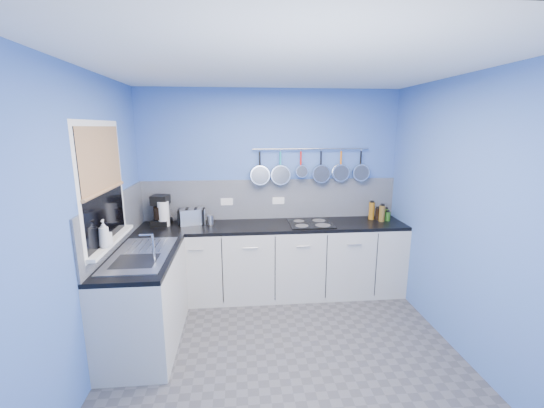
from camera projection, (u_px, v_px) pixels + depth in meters
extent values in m
cube|color=#47474C|center=(285.00, 354.00, 3.22)|extent=(3.20, 3.00, 0.02)
cube|color=white|center=(288.00, 65.00, 2.68)|extent=(3.20, 3.00, 0.02)
cube|color=#4266B7|center=(270.00, 191.00, 4.42)|extent=(3.20, 0.02, 2.50)
cube|color=#4266B7|center=(334.00, 318.00, 1.48)|extent=(3.20, 0.02, 2.50)
cube|color=#4266B7|center=(88.00, 228.00, 2.80)|extent=(0.02, 3.00, 2.50)
cube|color=#4266B7|center=(466.00, 218.00, 3.10)|extent=(0.02, 3.00, 2.50)
cube|color=#8C909C|center=(270.00, 199.00, 4.42)|extent=(3.20, 0.02, 0.50)
cube|color=#8C909C|center=(117.00, 220.00, 3.41)|extent=(0.02, 1.80, 0.50)
cube|color=#B9B6AF|center=(273.00, 261.00, 4.29)|extent=(3.20, 0.60, 0.86)
cube|color=black|center=(273.00, 226.00, 4.19)|extent=(3.20, 0.60, 0.04)
cube|color=#B9B6AF|center=(145.00, 301.00, 3.30)|extent=(0.60, 1.20, 0.86)
cube|color=black|center=(141.00, 257.00, 3.20)|extent=(0.60, 1.20, 0.04)
cube|color=white|center=(103.00, 185.00, 3.03)|extent=(0.01, 1.00, 1.10)
cube|color=black|center=(103.00, 185.00, 3.03)|extent=(0.01, 0.90, 1.00)
cube|color=#A88153|center=(101.00, 159.00, 2.98)|extent=(0.01, 0.90, 0.55)
cube|color=white|center=(111.00, 241.00, 3.14)|extent=(0.10, 0.98, 0.03)
cube|color=silver|center=(141.00, 254.00, 3.20)|extent=(0.50, 0.95, 0.01)
cube|color=white|center=(227.00, 202.00, 4.36)|extent=(0.15, 0.01, 0.09)
cube|color=white|center=(278.00, 201.00, 4.42)|extent=(0.15, 0.01, 0.09)
cylinder|color=silver|center=(311.00, 149.00, 4.29)|extent=(1.45, 0.02, 0.02)
imported|color=white|center=(104.00, 234.00, 2.92)|extent=(0.10, 0.10, 0.24)
imported|color=white|center=(105.00, 236.00, 2.96)|extent=(0.09, 0.10, 0.17)
cylinder|color=white|center=(164.00, 214.00, 4.09)|extent=(0.14, 0.14, 0.29)
cube|color=silver|center=(192.00, 216.00, 4.18)|extent=(0.33, 0.24, 0.19)
cylinder|color=silver|center=(210.00, 220.00, 4.17)|extent=(0.09, 0.09, 0.11)
cube|color=black|center=(311.00, 224.00, 4.20)|extent=(0.52, 0.46, 0.01)
cylinder|color=#3F721E|center=(386.00, 214.00, 4.44)|extent=(0.06, 0.06, 0.13)
cylinder|color=black|center=(377.00, 214.00, 4.40)|extent=(0.06, 0.06, 0.14)
cylinder|color=#8C5914|center=(372.00, 211.00, 4.40)|extent=(0.07, 0.07, 0.22)
cylinder|color=#265919|center=(388.00, 216.00, 4.35)|extent=(0.07, 0.07, 0.11)
cylinder|color=brown|center=(382.00, 213.00, 4.30)|extent=(0.07, 0.07, 0.20)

